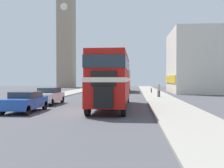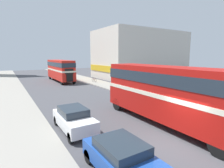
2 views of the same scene
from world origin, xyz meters
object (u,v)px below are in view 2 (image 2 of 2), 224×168
at_px(bicycle_on_pavement, 94,80).
at_px(car_parked_near, 123,158).
at_px(pedestrian_walking, 126,84).
at_px(double_decker_bus, 165,90).
at_px(bus_distant, 60,69).
at_px(car_parked_mid, 74,119).

bearing_deg(bicycle_on_pavement, car_parked_near, -113.43).
distance_m(pedestrian_walking, bicycle_on_pavement, 9.46).
height_order(double_decker_bus, bus_distant, double_decker_bus).
height_order(car_parked_mid, bicycle_on_pavement, car_parked_mid).
distance_m(double_decker_bus, bus_distant, 25.05).
xyz_separation_m(double_decker_bus, bus_distant, (-0.32, 25.05, -0.03)).
distance_m(double_decker_bus, bicycle_on_pavement, 20.76).
bearing_deg(car_parked_near, pedestrian_walking, 53.09).
relative_size(double_decker_bus, car_parked_mid, 2.73).
bearing_deg(bus_distant, car_parked_mid, -103.61).
height_order(bus_distant, bicycle_on_pavement, bus_distant).
relative_size(car_parked_near, pedestrian_walking, 2.52).
relative_size(double_decker_bus, pedestrian_walking, 6.91).
relative_size(car_parked_near, car_parked_mid, 0.99).
xyz_separation_m(bus_distant, pedestrian_walking, (4.96, -14.30, -1.39)).
relative_size(car_parked_mid, pedestrian_walking, 2.53).
height_order(double_decker_bus, pedestrian_walking, double_decker_bus).
height_order(double_decker_bus, car_parked_mid, double_decker_bus).
xyz_separation_m(pedestrian_walking, bicycle_on_pavement, (-0.28, 9.45, -0.52)).
bearing_deg(car_parked_mid, double_decker_bus, -20.66).
xyz_separation_m(bus_distant, bicycle_on_pavement, (4.69, -4.85, -1.92)).
relative_size(bus_distant, pedestrian_walking, 6.93).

